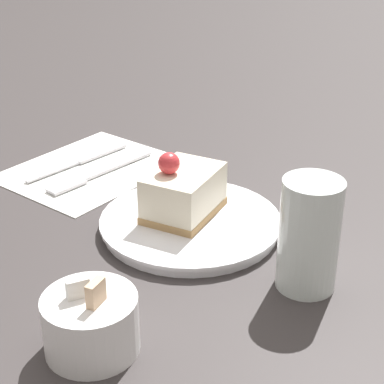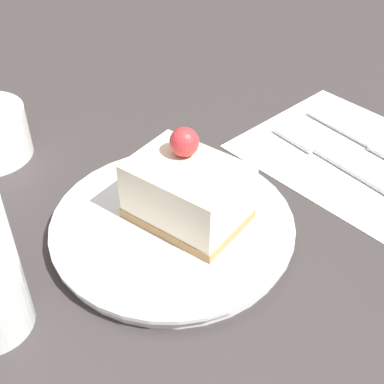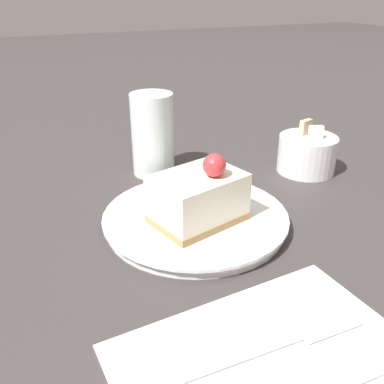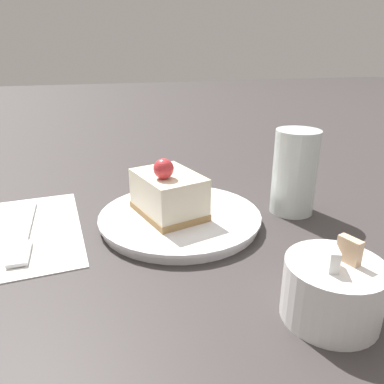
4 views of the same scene
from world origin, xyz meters
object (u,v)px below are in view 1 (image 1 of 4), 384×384
at_px(plate, 191,223).
at_px(knife, 87,159).
at_px(sugar_bowl, 91,323).
at_px(fork, 94,175).
at_px(drinking_glass, 309,235).
at_px(cake_slice, 183,192).

bearing_deg(plate, knife, -9.74).
xyz_separation_m(knife, sugar_bowl, (-0.33, 0.26, 0.02)).
bearing_deg(plate, fork, -3.83).
distance_m(plate, drinking_glass, 0.17).
relative_size(plate, cake_slice, 1.91).
relative_size(plate, fork, 1.19).
height_order(knife, drinking_glass, drinking_glass).
bearing_deg(plate, drinking_glass, 178.65).
bearing_deg(sugar_bowl, cake_slice, -66.31).
distance_m(knife, drinking_glass, 0.41).
bearing_deg(cake_slice, sugar_bowl, 97.95).
relative_size(fork, drinking_glass, 1.53).
bearing_deg(fork, knife, -30.16).
xyz_separation_m(plate, drinking_glass, (-0.16, 0.00, 0.05)).
bearing_deg(sugar_bowl, plate, -69.34).
xyz_separation_m(cake_slice, knife, (0.23, -0.04, -0.04)).
height_order(knife, sugar_bowl, sugar_bowl).
relative_size(cake_slice, fork, 0.62).
height_order(cake_slice, drinking_glass, drinking_glass).
xyz_separation_m(sugar_bowl, drinking_glass, (-0.08, -0.21, 0.03)).
bearing_deg(fork, plate, 175.67).
bearing_deg(plate, sugar_bowl, 110.66).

